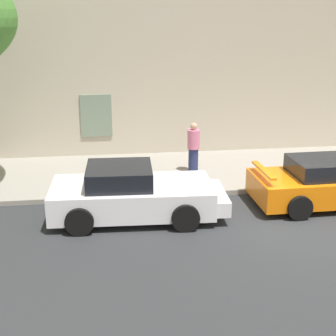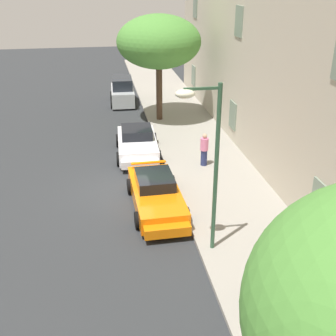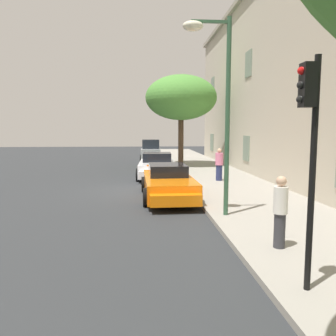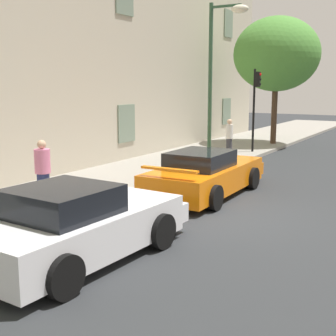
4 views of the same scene
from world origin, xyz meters
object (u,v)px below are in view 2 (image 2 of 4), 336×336
Objects in this scene: pedestrian_admiring at (256,281)px; pedestrian_strolling at (204,149)px; sportscar_red_lead at (137,145)px; hatchback_parked at (122,92)px; sportscar_yellow_flank at (157,196)px; tree_midblock at (159,42)px; traffic_light at (274,278)px; street_lamp at (204,141)px.

pedestrian_strolling is at bearing 174.62° from pedestrian_admiring.
sportscar_red_lead is 1.24× the size of hatchback_parked.
pedestrian_admiring is at bearing 17.80° from sportscar_yellow_flank.
sportscar_yellow_flank is at bearing 2.07° from sportscar_red_lead.
tree_midblock reaches higher than traffic_light.
traffic_light is 2.25× the size of pedestrian_strolling.
pedestrian_strolling is at bearing 165.26° from street_lamp.
traffic_light reaches higher than pedestrian_admiring.
sportscar_red_lead is 11.93m from pedestrian_admiring.
hatchback_parked is 2.26× the size of pedestrian_strolling.
hatchback_parked is 12.29m from pedestrian_strolling.
pedestrian_admiring is 0.97× the size of pedestrian_strolling.
pedestrian_admiring is at bearing -5.38° from pedestrian_strolling.
street_lamp is (3.16, 1.07, 3.53)m from sportscar_yellow_flank.
street_lamp reaches higher than hatchback_parked.
tree_midblock is (-5.48, 1.97, 4.35)m from sportscar_red_lead.
tree_midblock is (4.37, 2.06, 4.11)m from hatchback_parked.
pedestrian_strolling is (2.04, 3.06, 0.35)m from sportscar_red_lead.
street_lamp is 3.65× the size of pedestrian_admiring.
sportscar_red_lead is 7.27m from tree_midblock.
pedestrian_strolling is at bearing 173.49° from traffic_light.
sportscar_yellow_flank is 6.36m from pedestrian_admiring.
pedestrian_strolling reaches higher than sportscar_red_lead.
traffic_light reaches higher than pedestrian_strolling.
sportscar_red_lead is 0.71× the size of tree_midblock.
traffic_light reaches higher than hatchback_parked.
hatchback_parked reaches higher than pedestrian_strolling.
sportscar_red_lead is at bearing -177.93° from sportscar_yellow_flank.
sportscar_red_lead is at bearing -172.73° from traffic_light.
traffic_light is at bearing -0.70° from tree_midblock.
sportscar_red_lead is 0.80× the size of street_lamp.
traffic_light is at bearing 7.27° from sportscar_red_lead.
traffic_light is 11.79m from pedestrian_strolling.
pedestrian_strolling is (7.51, 1.09, -4.01)m from tree_midblock.
pedestrian_admiring is (-1.90, 0.41, -1.69)m from traffic_light.
traffic_light reaches higher than sportscar_yellow_flank.
tree_midblock reaches higher than sportscar_yellow_flank.
hatchback_parked is 23.61m from traffic_light.
pedestrian_strolling is (11.88, 3.14, 0.10)m from hatchback_parked.
street_lamp reaches higher than pedestrian_strolling.
sportscar_red_lead reaches higher than sportscar_yellow_flank.
hatchback_parked is 6.34m from tree_midblock.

